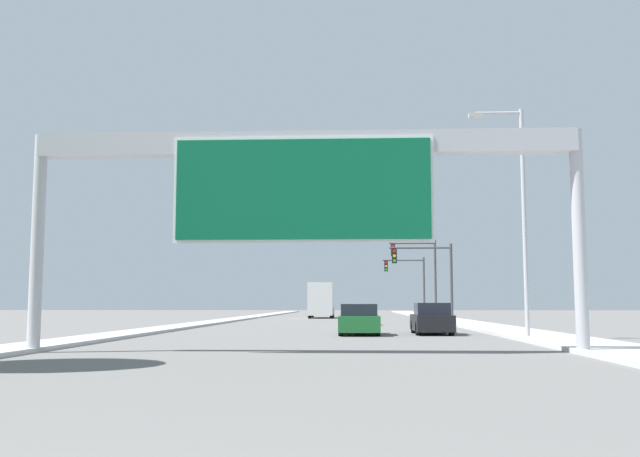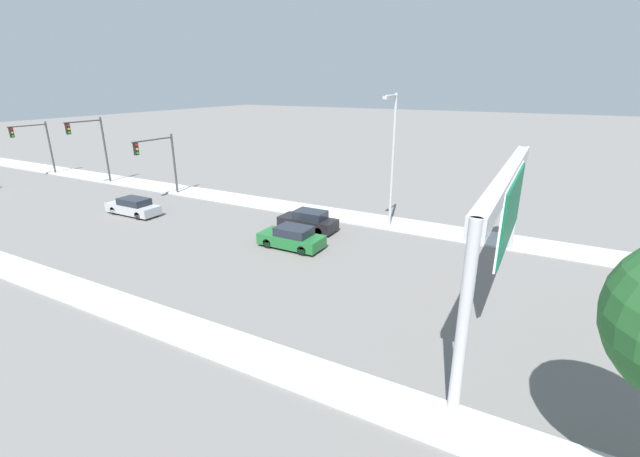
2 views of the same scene
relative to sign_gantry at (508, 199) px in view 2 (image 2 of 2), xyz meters
The scene contains 9 objects.
sidewalk_right 43.51m from the sign_gantry, 77.29° to the left, with size 3.00×120.00×0.15m.
sign_gantry is the anchor object (origin of this frame).
car_far_right 13.63m from the sign_gantry, 82.15° to the left, with size 1.89×4.27×1.45m.
car_far_center 28.43m from the sign_gantry, 86.42° to the left, with size 1.73×4.77×1.41m.
car_far_left 15.20m from the sign_gantry, 68.73° to the left, with size 1.75×4.28×1.50m.
traffic_light_near_intersection 30.97m from the sign_gantry, 76.89° to the left, with size 4.50×0.32×5.75m.
traffic_light_mid_block 40.80m from the sign_gantry, 79.65° to the left, with size 4.00×0.32×6.91m.
traffic_light_far_intersection 50.66m from the sign_gantry, 81.85° to the left, with size 4.17×0.32×6.05m.
street_lamp_right 11.90m from the sign_gantry, 45.37° to the left, with size 2.29×0.28×9.63m.
Camera 2 is at (-20.37, 16.36, 10.32)m, focal length 24.00 mm.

